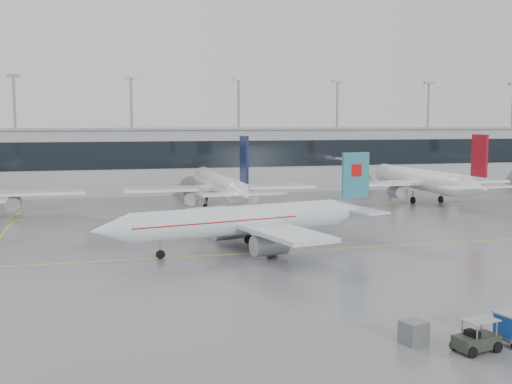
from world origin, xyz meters
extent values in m
plane|color=slate|center=(0.00, 0.00, 0.00)|extent=(320.00, 320.00, 0.00)
cube|color=gold|center=(0.00, 0.00, 0.01)|extent=(120.00, 0.25, 0.01)
cube|color=gold|center=(0.00, 30.00, 0.01)|extent=(120.00, 0.25, 0.01)
cube|color=#9B9B9F|center=(0.00, 62.00, 6.00)|extent=(180.00, 15.00, 12.00)
cube|color=black|center=(0.00, 54.45, 7.50)|extent=(180.00, 0.20, 5.00)
cube|color=gray|center=(0.00, 62.00, 12.20)|extent=(182.00, 16.00, 0.40)
cylinder|color=gray|center=(-33.00, 68.00, 11.00)|extent=(0.50, 0.50, 22.00)
cube|color=gray|center=(-33.00, 68.00, 22.30)|extent=(2.40, 1.00, 0.60)
cylinder|color=gray|center=(-11.00, 68.00, 11.00)|extent=(0.50, 0.50, 22.00)
cube|color=gray|center=(-11.00, 68.00, 22.30)|extent=(2.40, 1.00, 0.60)
cylinder|color=gray|center=(11.00, 68.00, 11.00)|extent=(0.50, 0.50, 22.00)
cube|color=gray|center=(11.00, 68.00, 22.30)|extent=(2.40, 1.00, 0.60)
cylinder|color=gray|center=(33.00, 68.00, 11.00)|extent=(0.50, 0.50, 22.00)
cube|color=gray|center=(33.00, 68.00, 22.30)|extent=(2.40, 1.00, 0.60)
cylinder|color=gray|center=(55.00, 68.00, 11.00)|extent=(0.50, 0.50, 22.00)
cube|color=gray|center=(55.00, 68.00, 22.30)|extent=(2.40, 1.00, 0.60)
cylinder|color=gray|center=(77.00, 68.00, 11.00)|extent=(0.50, 0.50, 22.00)
cylinder|color=silver|center=(-4.55, 1.61, 3.25)|extent=(23.51, 8.23, 3.07)
cone|color=silver|center=(-17.92, -1.45, 3.25)|extent=(4.59, 3.89, 3.07)
cone|color=silver|center=(9.59, 4.86, 3.25)|extent=(6.15, 4.25, 3.07)
cube|color=silver|center=(-3.09, 1.95, 2.85)|extent=(10.55, 25.84, 0.45)
cube|color=silver|center=(9.78, 4.90, 3.55)|extent=(4.91, 10.14, 0.25)
cube|color=teal|center=(9.98, 4.95, 7.41)|extent=(3.59, 1.15, 5.24)
cylinder|color=#989898|center=(-2.51, -2.84, 1.35)|extent=(3.98, 2.85, 2.10)
cylinder|color=#989898|center=(-4.65, 6.52, 1.35)|extent=(3.98, 2.85, 2.10)
cylinder|color=gray|center=(-13.04, -0.33, 1.08)|extent=(0.20, 0.20, 1.27)
cylinder|color=black|center=(-13.04, -0.33, 0.45)|extent=(0.94, 0.49, 0.90)
cylinder|color=gray|center=(-1.54, -0.36, 1.18)|extent=(0.24, 0.24, 1.27)
cylinder|color=black|center=(-1.54, -0.36, 0.55)|extent=(1.17, 0.68, 1.10)
cylinder|color=gray|center=(-2.70, 4.71, 1.18)|extent=(0.24, 0.24, 1.27)
cylinder|color=black|center=(-2.70, 4.71, 0.55)|extent=(1.17, 0.68, 1.10)
cube|color=#B70F0F|center=(9.98, 4.95, 7.99)|extent=(1.47, 0.75, 1.40)
cube|color=#B70F0F|center=(-7.48, 0.94, 3.45)|extent=(18.24, 7.05, 0.12)
cylinder|color=#989898|center=(-30.20, 34.00, 1.90)|extent=(2.10, 3.60, 2.10)
cylinder|color=white|center=(0.00, 35.00, 3.80)|extent=(3.59, 27.36, 3.59)
cone|color=white|center=(0.00, 50.68, 3.80)|extent=(3.59, 4.00, 3.59)
cone|color=white|center=(0.00, 18.52, 3.80)|extent=(3.59, 5.60, 3.59)
cube|color=white|center=(0.00, 33.50, 3.40)|extent=(29.64, 5.00, 0.45)
cube|color=white|center=(0.00, 18.32, 4.10)|extent=(11.40, 2.80, 0.25)
cube|color=#0E183C|center=(0.00, 18.12, 8.66)|extent=(0.35, 3.60, 6.12)
cylinder|color=#989898|center=(-4.80, 34.00, 1.90)|extent=(2.10, 3.60, 2.10)
cylinder|color=#989898|center=(4.80, 34.00, 1.90)|extent=(2.10, 3.60, 2.10)
cylinder|color=gray|center=(0.00, 45.68, 1.23)|extent=(0.20, 0.20, 1.56)
cylinder|color=black|center=(0.00, 45.68, 0.45)|extent=(0.30, 0.90, 0.90)
cylinder|color=gray|center=(-2.60, 32.50, 1.33)|extent=(0.24, 0.24, 1.56)
cylinder|color=black|center=(-2.60, 32.50, 0.55)|extent=(0.45, 1.10, 1.10)
cylinder|color=gray|center=(2.60, 32.50, 1.33)|extent=(0.24, 0.24, 1.56)
cylinder|color=black|center=(2.60, 32.50, 0.55)|extent=(0.45, 1.10, 1.10)
cylinder|color=white|center=(35.00, 35.00, 3.80)|extent=(3.59, 27.36, 3.59)
cone|color=white|center=(35.00, 50.68, 3.80)|extent=(3.59, 4.00, 3.59)
cone|color=white|center=(35.00, 18.52, 3.80)|extent=(3.59, 5.60, 3.59)
cube|color=white|center=(35.00, 33.50, 3.40)|extent=(29.64, 5.00, 0.45)
cube|color=white|center=(35.00, 18.32, 4.10)|extent=(11.40, 2.80, 0.25)
cube|color=maroon|center=(35.00, 18.12, 8.66)|extent=(0.35, 3.60, 6.12)
cylinder|color=#989898|center=(30.20, 34.00, 1.90)|extent=(2.10, 3.60, 2.10)
cylinder|color=#989898|center=(39.80, 34.00, 1.90)|extent=(2.10, 3.60, 2.10)
cylinder|color=gray|center=(35.00, 45.68, 1.23)|extent=(0.20, 0.20, 1.56)
cylinder|color=black|center=(35.00, 45.68, 0.45)|extent=(0.30, 0.90, 0.90)
cylinder|color=gray|center=(32.40, 32.50, 1.33)|extent=(0.24, 0.24, 1.56)
cylinder|color=black|center=(32.40, 32.50, 0.55)|extent=(0.45, 1.10, 1.10)
cylinder|color=gray|center=(37.60, 32.50, 1.33)|extent=(0.24, 0.24, 1.56)
cylinder|color=black|center=(37.60, 32.50, 0.55)|extent=(0.45, 1.10, 1.10)
cube|color=#292F25|center=(2.13, -30.96, 0.60)|extent=(2.85, 1.90, 0.77)
cube|color=gray|center=(2.35, -30.92, 1.88)|extent=(2.31, 1.80, 0.07)
cube|color=black|center=(1.81, -31.02, 1.09)|extent=(0.71, 0.96, 0.44)
cylinder|color=gray|center=(4.06, -30.58, 0.55)|extent=(1.30, 0.34, 0.09)
cylinder|color=gray|center=(1.71, -31.66, 1.37)|extent=(0.09, 0.09, 0.98)
cylinder|color=gray|center=(1.48, -30.48, 1.37)|extent=(0.09, 0.09, 0.98)
cylinder|color=gray|center=(3.21, -31.36, 1.37)|extent=(0.09, 0.09, 0.98)
cylinder|color=gray|center=(2.98, -30.18, 1.37)|extent=(0.09, 0.09, 0.98)
cylinder|color=black|center=(1.30, -31.85, 0.33)|extent=(0.69, 0.34, 0.66)
cylinder|color=black|center=(1.03, -30.45, 0.33)|extent=(0.69, 0.34, 0.66)
cylinder|color=black|center=(3.24, -31.47, 0.33)|extent=(0.69, 0.34, 0.66)
cylinder|color=black|center=(2.96, -30.07, 0.33)|extent=(0.69, 0.34, 0.66)
cylinder|color=black|center=(4.25, -29.72, 0.27)|extent=(0.56, 0.29, 0.54)
cube|color=slate|center=(-0.80, -28.85, 0.71)|extent=(1.73, 1.66, 1.42)
camera|label=1|loc=(-19.78, -63.09, 13.50)|focal=45.00mm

